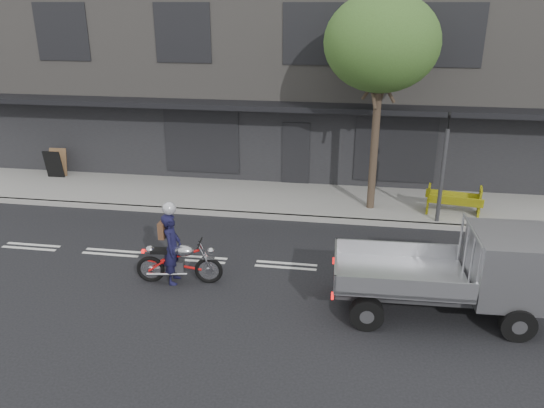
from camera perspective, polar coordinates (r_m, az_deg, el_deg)
The scene contains 11 objects.
ground at distance 13.86m, azimuth 1.52°, elevation -6.64°, with size 80.00×80.00×0.00m, color black.
sidewalk at distance 18.11m, azimuth 3.50°, elevation 0.41°, with size 32.00×3.20×0.15m, color gray.
kerb at distance 16.62m, azimuth 2.94°, elevation -1.51°, with size 32.00×0.20×0.15m, color gray.
building_main at distance 23.66m, azimuth 5.38°, elevation 15.01°, with size 26.00×10.00×8.00m, color slate.
street_tree at distance 16.44m, azimuth 11.72°, elevation 16.56°, with size 3.40×3.40×6.74m.
traffic_light_pole at distance 16.46m, azimuth 17.86°, elevation 3.09°, with size 0.12×0.12×3.50m.
motorcycle at distance 13.05m, azimuth -9.97°, elevation -6.09°, with size 2.11×0.61×1.09m.
rider at distance 12.95m, azimuth -10.69°, elevation -4.72°, with size 0.65×0.43×1.78m, color black.
flatbed_ute at distance 12.13m, azimuth 22.37°, elevation -6.38°, with size 4.51×1.97×2.06m.
construction_barrier at distance 17.34m, azimuth 19.10°, elevation 0.20°, with size 1.66×0.66×0.93m, color #F3EE0C, non-canonical shape.
sandwich_board at distance 21.63m, azimuth -22.44°, elevation 3.96°, with size 0.67×0.44×1.06m, color black, non-canonical shape.
Camera 1 is at (1.57, -12.18, 6.43)m, focal length 35.00 mm.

